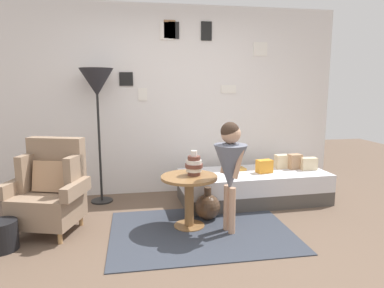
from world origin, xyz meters
name	(u,v)px	position (x,y,z in m)	size (l,w,h in m)	color
ground_plane	(194,253)	(0.00, 0.00, 0.00)	(12.00, 12.00, 0.00)	brown
gallery_wall	(170,101)	(0.00, 1.95, 1.30)	(4.80, 0.12, 2.60)	silver
rug	(201,231)	(0.16, 0.44, 0.01)	(1.87, 1.37, 0.01)	#333842
armchair	(51,190)	(-1.38, 0.76, 0.44)	(0.87, 0.75, 0.97)	tan
daybed	(253,186)	(1.03, 1.28, 0.20)	(1.93, 0.87, 0.40)	#4C4742
pillow_head	(309,164)	(1.80, 1.27, 0.48)	(0.21, 0.12, 0.16)	beige
pillow_mid	(295,162)	(1.64, 1.35, 0.50)	(0.17, 0.12, 0.20)	tan
pillow_back	(282,161)	(1.48, 1.42, 0.49)	(0.18, 0.12, 0.18)	beige
pillow_extra	(264,166)	(1.15, 1.21, 0.48)	(0.20, 0.12, 0.17)	orange
side_table	(189,190)	(0.06, 0.59, 0.41)	(0.60, 0.60, 0.57)	olive
vase_striped	(194,165)	(0.11, 0.62, 0.68)	(0.19, 0.19, 0.27)	brown
floor_lamp	(97,87)	(-0.95, 1.60, 1.50)	(0.42, 0.42, 1.73)	black
person_child	(230,163)	(0.44, 0.38, 0.74)	(0.34, 0.34, 1.16)	tan
book_on_daybed	(237,169)	(0.84, 1.40, 0.42)	(0.22, 0.16, 0.03)	#BD8737
demijohn_near	(208,206)	(0.30, 0.77, 0.15)	(0.29, 0.29, 0.38)	#473323
magazine_basket	(2,236)	(-1.74, 0.36, 0.14)	(0.28, 0.28, 0.28)	black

